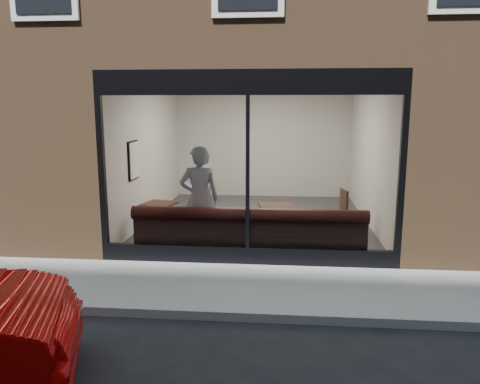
# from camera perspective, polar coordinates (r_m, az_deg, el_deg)

# --- Properties ---
(ground) EXTENTS (120.00, 120.00, 0.00)m
(ground) POSITION_cam_1_polar(r_m,az_deg,el_deg) (6.10, -0.58, -15.15)
(ground) COLOR black
(ground) RESTS_ON ground
(sidewalk_near) EXTENTS (40.00, 2.00, 0.01)m
(sidewalk_near) POSITION_cam_1_polar(r_m,az_deg,el_deg) (7.01, 0.26, -11.56)
(sidewalk_near) COLOR gray
(sidewalk_near) RESTS_ON ground
(kerb_near) EXTENTS (40.00, 0.10, 0.12)m
(kerb_near) POSITION_cam_1_polar(r_m,az_deg,el_deg) (6.03, -0.63, -14.84)
(kerb_near) COLOR gray
(kerb_near) RESTS_ON ground
(host_building_pier_left) EXTENTS (2.50, 12.00, 3.20)m
(host_building_pier_left) POSITION_cam_1_polar(r_m,az_deg,el_deg) (14.18, -12.58, 6.10)
(host_building_pier_left) COLOR brown
(host_building_pier_left) RESTS_ON ground
(host_building_pier_right) EXTENTS (2.50, 12.00, 3.20)m
(host_building_pier_right) POSITION_cam_1_polar(r_m,az_deg,el_deg) (13.88, 18.56, 5.72)
(host_building_pier_right) COLOR brown
(host_building_pier_right) RESTS_ON ground
(host_building_backfill) EXTENTS (5.00, 6.00, 3.20)m
(host_building_backfill) POSITION_cam_1_polar(r_m,az_deg,el_deg) (16.51, 3.27, 6.94)
(host_building_backfill) COLOR brown
(host_building_backfill) RESTS_ON ground
(cafe_floor) EXTENTS (6.00, 6.00, 0.00)m
(cafe_floor) POSITION_cam_1_polar(r_m,az_deg,el_deg) (10.81, 2.08, -3.49)
(cafe_floor) COLOR #2D2D30
(cafe_floor) RESTS_ON ground
(cafe_ceiling) EXTENTS (6.00, 6.00, 0.00)m
(cafe_ceiling) POSITION_cam_1_polar(r_m,az_deg,el_deg) (10.50, 2.20, 13.54)
(cafe_ceiling) COLOR white
(cafe_ceiling) RESTS_ON host_building_upper
(cafe_wall_back) EXTENTS (5.00, 0.00, 5.00)m
(cafe_wall_back) POSITION_cam_1_polar(r_m,az_deg,el_deg) (13.51, 2.82, 6.13)
(cafe_wall_back) COLOR silver
(cafe_wall_back) RESTS_ON ground
(cafe_wall_left) EXTENTS (0.00, 6.00, 6.00)m
(cafe_wall_left) POSITION_cam_1_polar(r_m,az_deg,el_deg) (10.95, -11.03, 4.90)
(cafe_wall_left) COLOR silver
(cafe_wall_left) RESTS_ON ground
(cafe_wall_right) EXTENTS (0.00, 6.00, 6.00)m
(cafe_wall_right) POSITION_cam_1_polar(r_m,az_deg,el_deg) (10.70, 15.62, 4.58)
(cafe_wall_right) COLOR silver
(cafe_wall_right) RESTS_ON ground
(storefront_kick) EXTENTS (5.00, 0.10, 0.30)m
(storefront_kick) POSITION_cam_1_polar(r_m,az_deg,el_deg) (7.94, 0.92, -7.75)
(storefront_kick) COLOR black
(storefront_kick) RESTS_ON ground
(storefront_header) EXTENTS (5.00, 0.10, 0.40)m
(storefront_header) POSITION_cam_1_polar(r_m,az_deg,el_deg) (7.55, 0.98, 13.25)
(storefront_header) COLOR black
(storefront_header) RESTS_ON host_building_upper
(storefront_mullion) EXTENTS (0.06, 0.10, 2.50)m
(storefront_mullion) POSITION_cam_1_polar(r_m,az_deg,el_deg) (7.62, 0.95, 2.29)
(storefront_mullion) COLOR black
(storefront_mullion) RESTS_ON storefront_kick
(storefront_glass) EXTENTS (4.80, 0.00, 4.80)m
(storefront_glass) POSITION_cam_1_polar(r_m,az_deg,el_deg) (7.59, 0.93, 2.26)
(storefront_glass) COLOR white
(storefront_glass) RESTS_ON storefront_kick
(banquette) EXTENTS (4.00, 0.55, 0.45)m
(banquette) POSITION_cam_1_polar(r_m,az_deg,el_deg) (8.30, 1.12, -6.39)
(banquette) COLOR #331912
(banquette) RESTS_ON cafe_floor
(person) EXTENTS (0.80, 0.62, 1.95)m
(person) POSITION_cam_1_polar(r_m,az_deg,el_deg) (8.48, -4.94, -0.85)
(person) COLOR #A5BBD7
(person) RESTS_ON cafe_floor
(cafe_table_left) EXTENTS (0.72, 0.72, 0.04)m
(cafe_table_left) POSITION_cam_1_polar(r_m,az_deg,el_deg) (9.28, -9.84, -1.44)
(cafe_table_left) COLOR black
(cafe_table_left) RESTS_ON cafe_floor
(cafe_table_right) EXTENTS (0.75, 0.75, 0.04)m
(cafe_table_right) POSITION_cam_1_polar(r_m,az_deg,el_deg) (8.93, 4.53, -1.79)
(cafe_table_right) COLOR black
(cafe_table_right) RESTS_ON cafe_floor
(cafe_chair_left) EXTENTS (0.44, 0.44, 0.04)m
(cafe_chair_left) POSITION_cam_1_polar(r_m,az_deg,el_deg) (9.95, -4.93, -3.46)
(cafe_chair_left) COLOR black
(cafe_chair_left) RESTS_ON cafe_floor
(cafe_chair_right) EXTENTS (0.48, 0.48, 0.04)m
(cafe_chair_right) POSITION_cam_1_polar(r_m,az_deg,el_deg) (9.82, 11.39, -3.82)
(cafe_chair_right) COLOR black
(cafe_chair_right) RESTS_ON cafe_floor
(wall_poster) EXTENTS (0.02, 0.55, 0.73)m
(wall_poster) POSITION_cam_1_polar(r_m,az_deg,el_deg) (9.79, -12.77, 3.80)
(wall_poster) COLOR white
(wall_poster) RESTS_ON cafe_wall_left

